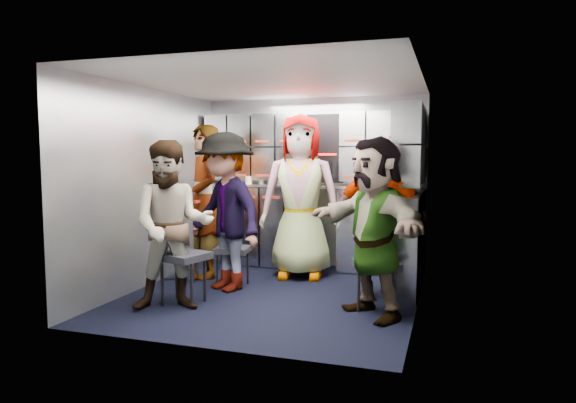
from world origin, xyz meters
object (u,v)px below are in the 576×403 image
(attendant_arc_c, at_px, (300,196))
(attendant_arc_d, at_px, (378,218))
(attendant_arc_a, at_px, (173,226))
(jump_seat_mid_left, at_px, (232,252))
(jump_seat_near_right, at_px, (376,267))
(attendant_standing, at_px, (204,201))
(jump_seat_mid_right, at_px, (380,251))
(attendant_arc_b, at_px, (225,212))
(jump_seat_near_left, at_px, (183,259))
(attendant_arc_e, at_px, (374,227))
(jump_seat_center, at_px, (305,237))

(attendant_arc_c, bearing_deg, attendant_arc_d, -41.53)
(attendant_arc_a, bearing_deg, jump_seat_mid_left, 54.69)
(jump_seat_near_right, xyz_separation_m, attendant_standing, (-2.05, 0.69, 0.47))
(jump_seat_near_right, xyz_separation_m, attendant_arc_d, (-0.04, 0.42, 0.39))
(jump_seat_mid_right, distance_m, attendant_standing, 2.06)
(jump_seat_mid_right, height_order, attendant_arc_b, attendant_arc_b)
(jump_seat_near_right, relative_size, attendant_arc_b, 0.30)
(attendant_arc_c, bearing_deg, jump_seat_near_left, -128.52)
(attendant_standing, xyz_separation_m, attendant_arc_b, (0.46, -0.45, -0.06))
(jump_seat_mid_right, bearing_deg, jump_seat_near_left, -150.66)
(jump_seat_mid_right, height_order, attendant_arc_e, attendant_arc_e)
(jump_seat_center, relative_size, attendant_standing, 0.28)
(jump_seat_center, xyz_separation_m, attendant_arc_a, (-0.74, -1.72, 0.33))
(attendant_standing, xyz_separation_m, attendant_arc_c, (1.05, 0.32, 0.06))
(attendant_standing, bearing_deg, jump_seat_near_left, -26.18)
(jump_seat_mid_left, distance_m, attendant_arc_d, 1.60)
(attendant_standing, relative_size, attendant_arc_a, 1.14)
(jump_seat_mid_right, relative_size, attendant_standing, 0.28)
(jump_seat_mid_right, distance_m, attendant_arc_c, 1.16)
(jump_seat_mid_left, relative_size, jump_seat_center, 0.85)
(jump_seat_near_right, relative_size, attendant_arc_a, 0.32)
(attendant_arc_d, bearing_deg, attendant_arc_c, 140.31)
(jump_seat_center, bearing_deg, attendant_arc_a, -113.20)
(attendant_arc_b, distance_m, attendant_arc_e, 1.64)
(attendant_arc_a, height_order, attendant_arc_d, attendant_arc_d)
(jump_seat_center, height_order, attendant_standing, attendant_standing)
(jump_seat_near_left, distance_m, attendant_arc_c, 1.63)
(jump_seat_near_left, distance_m, jump_seat_near_right, 1.78)
(jump_seat_near_right, relative_size, attendant_arc_e, 0.31)
(attendant_arc_d, bearing_deg, jump_seat_near_right, -92.18)
(attendant_arc_d, bearing_deg, jump_seat_near_left, -163.71)
(attendant_arc_b, relative_size, attendant_arc_e, 1.04)
(jump_seat_mid_left, relative_size, attendant_arc_c, 0.22)
(jump_seat_center, height_order, attendant_arc_c, attendant_arc_c)
(attendant_arc_a, xyz_separation_m, attendant_arc_b, (0.16, 0.77, 0.05))
(jump_seat_near_right, height_order, attendant_arc_b, attendant_arc_b)
(jump_seat_mid_right, distance_m, attendant_arc_e, 0.86)
(jump_seat_mid_right, xyz_separation_m, attendant_arc_e, (0.04, -0.78, 0.35))
(attendant_arc_a, bearing_deg, attendant_arc_b, 52.54)
(jump_seat_near_left, xyz_separation_m, attendant_standing, (-0.31, 1.04, 0.44))
(attendant_arc_a, bearing_deg, attendant_standing, 78.19)
(jump_seat_center, bearing_deg, attendant_standing, -154.39)
(attendant_arc_b, bearing_deg, jump_seat_near_right, 20.44)
(jump_seat_mid_left, bearing_deg, attendant_standing, 149.47)
(attendant_arc_c, height_order, attendant_arc_d, attendant_arc_c)
(attendant_standing, distance_m, attendant_arc_b, 0.65)
(jump_seat_near_left, bearing_deg, jump_seat_near_right, 11.49)
(attendant_arc_a, relative_size, attendant_arc_e, 0.98)
(jump_seat_center, bearing_deg, jump_seat_near_left, -115.57)
(attendant_standing, height_order, attendant_arc_b, attendant_standing)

